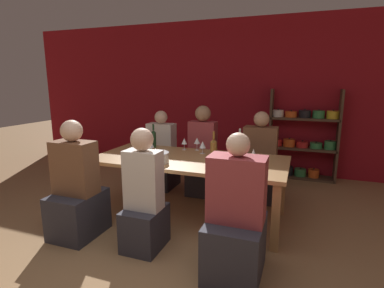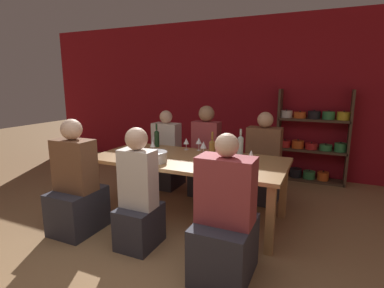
# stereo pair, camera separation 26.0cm
# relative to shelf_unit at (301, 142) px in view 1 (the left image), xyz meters

# --- Properties ---
(wall_back_red) EXTENTS (8.80, 0.06, 2.70)m
(wall_back_red) POSITION_rel_shelf_unit_xyz_m (-1.14, 0.20, 0.73)
(wall_back_red) COLOR maroon
(wall_back_red) RESTS_ON ground_plane
(shelf_unit) EXTENTS (1.09, 0.30, 1.50)m
(shelf_unit) POSITION_rel_shelf_unit_xyz_m (0.00, 0.00, 0.00)
(shelf_unit) COLOR #4C3828
(shelf_unit) RESTS_ON ground_plane
(dining_table) EXTENTS (2.26, 1.04, 0.73)m
(dining_table) POSITION_rel_shelf_unit_xyz_m (-1.24, -2.04, 0.03)
(dining_table) COLOR #AD7F4C
(dining_table) RESTS_ON ground_plane
(mixing_bowl) EXTENTS (0.31, 0.31, 0.12)m
(mixing_bowl) POSITION_rel_shelf_unit_xyz_m (-1.52, -2.35, 0.17)
(mixing_bowl) COLOR #B7BABC
(mixing_bowl) RESTS_ON dining_table
(wine_bottle_green) EXTENTS (0.07, 0.07, 0.33)m
(wine_bottle_green) POSITION_rel_shelf_unit_xyz_m (-0.72, -1.68, 0.24)
(wine_bottle_green) COLOR #B2C6C1
(wine_bottle_green) RESTS_ON dining_table
(wine_bottle_dark) EXTENTS (0.07, 0.07, 0.33)m
(wine_bottle_dark) POSITION_rel_shelf_unit_xyz_m (-0.94, -2.06, 0.24)
(wine_bottle_dark) COLOR brown
(wine_bottle_dark) RESTS_ON dining_table
(wine_bottle_amber) EXTENTS (0.07, 0.07, 0.32)m
(wine_bottle_amber) POSITION_rel_shelf_unit_xyz_m (-1.91, -1.65, 0.23)
(wine_bottle_amber) COLOR #19381E
(wine_bottle_amber) RESTS_ON dining_table
(wine_glass_empty_a) EXTENTS (0.07, 0.07, 0.16)m
(wine_glass_empty_a) POSITION_rel_shelf_unit_xyz_m (-1.46, -1.65, 0.22)
(wine_glass_empty_a) COLOR white
(wine_glass_empty_a) RESTS_ON dining_table
(wine_glass_red_a) EXTENTS (0.08, 0.08, 0.16)m
(wine_glass_red_a) POSITION_rel_shelf_unit_xyz_m (-1.98, -1.59, 0.22)
(wine_glass_red_a) COLOR white
(wine_glass_red_a) RESTS_ON dining_table
(wine_glass_white_a) EXTENTS (0.07, 0.07, 0.18)m
(wine_glass_white_a) POSITION_rel_shelf_unit_xyz_m (-0.48, -2.11, 0.23)
(wine_glass_white_a) COLOR white
(wine_glass_white_a) RESTS_ON dining_table
(wine_glass_white_b) EXTENTS (0.08, 0.08, 0.17)m
(wine_glass_white_b) POSITION_rel_shelf_unit_xyz_m (-2.23, -1.59, 0.23)
(wine_glass_white_b) COLOR white
(wine_glass_white_b) RESTS_ON dining_table
(wine_glass_white_c) EXTENTS (0.08, 0.08, 0.16)m
(wine_glass_white_c) POSITION_rel_shelf_unit_xyz_m (-1.17, -1.76, 0.21)
(wine_glass_white_c) COLOR white
(wine_glass_white_c) RESTS_ON dining_table
(wine_glass_white_d) EXTENTS (0.07, 0.07, 0.15)m
(wine_glass_white_d) POSITION_rel_shelf_unit_xyz_m (-1.78, -1.96, 0.21)
(wine_glass_white_d) COLOR white
(wine_glass_white_d) RESTS_ON dining_table
(wine_glass_red_b) EXTENTS (0.07, 0.07, 0.16)m
(wine_glass_red_b) POSITION_rel_shelf_unit_xyz_m (-0.50, -2.48, 0.21)
(wine_glass_red_b) COLOR white
(wine_glass_red_b) RESTS_ON dining_table
(wine_glass_red_c) EXTENTS (0.08, 0.08, 0.17)m
(wine_glass_red_c) POSITION_rel_shelf_unit_xyz_m (-1.29, -1.62, 0.23)
(wine_glass_red_c) COLOR white
(wine_glass_red_c) RESTS_ON dining_table
(person_near_a) EXTENTS (0.35, 0.44, 1.20)m
(person_near_a) POSITION_rel_shelf_unit_xyz_m (-1.40, -2.86, -0.17)
(person_near_a) COLOR #2D2D38
(person_near_a) RESTS_ON ground_plane
(person_far_a) EXTENTS (0.38, 0.48, 1.29)m
(person_far_a) POSITION_rel_shelf_unit_xyz_m (-1.33, -1.25, -0.14)
(person_far_a) COLOR #2D2D38
(person_far_a) RESTS_ON ground_plane
(person_near_b) EXTENTS (0.46, 0.57, 1.22)m
(person_near_b) POSITION_rel_shelf_unit_xyz_m (-0.48, -2.96, -0.18)
(person_near_b) COLOR #2D2D38
(person_near_b) RESTS_ON ground_plane
(person_far_b) EXTENTS (0.45, 0.56, 1.22)m
(person_far_b) POSITION_rel_shelf_unit_xyz_m (-0.53, -1.14, -0.18)
(person_far_b) COLOR #2D2D38
(person_far_b) RESTS_ON ground_plane
(person_near_c) EXTENTS (0.44, 0.55, 1.24)m
(person_near_c) POSITION_rel_shelf_unit_xyz_m (-2.18, -2.88, -0.17)
(person_near_c) COLOR #2D2D38
(person_near_c) RESTS_ON ground_plane
(person_far_c) EXTENTS (0.41, 0.51, 1.19)m
(person_far_c) POSITION_rel_shelf_unit_xyz_m (-2.01, -1.20, -0.19)
(person_far_c) COLOR #2D2D38
(person_far_c) RESTS_ON ground_plane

